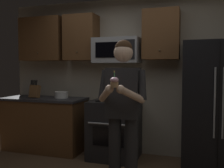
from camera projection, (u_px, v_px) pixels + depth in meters
wall_back at (130, 76)px, 4.38m from camera, size 4.40×0.10×2.60m
oven_range at (115, 129)px, 4.11m from camera, size 0.76×0.70×0.93m
microwave at (117, 51)px, 4.14m from camera, size 0.74×0.41×0.40m
refrigerator at (217, 107)px, 3.58m from camera, size 0.90×0.75×1.80m
cabinet_row_upper at (85, 38)px, 4.36m from camera, size 2.78×0.36×0.76m
counter_left at (45, 124)px, 4.53m from camera, size 1.44×0.66×0.92m
knife_block at (35, 91)px, 4.49m from camera, size 0.16×0.15×0.32m
bowl_large_white at (61, 95)px, 4.45m from camera, size 0.24×0.24×0.11m
person at (123, 106)px, 2.97m from camera, size 0.60×0.48×1.76m
cupcake at (114, 82)px, 2.64m from camera, size 0.09×0.09×0.17m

